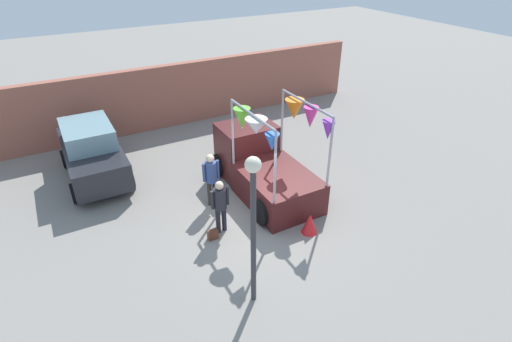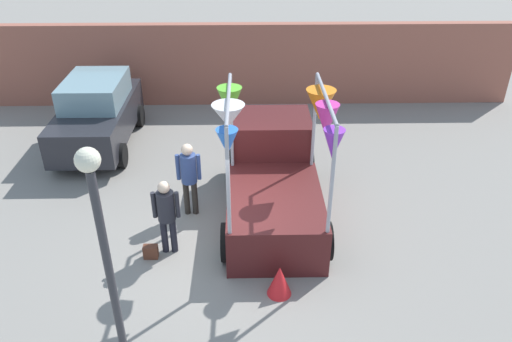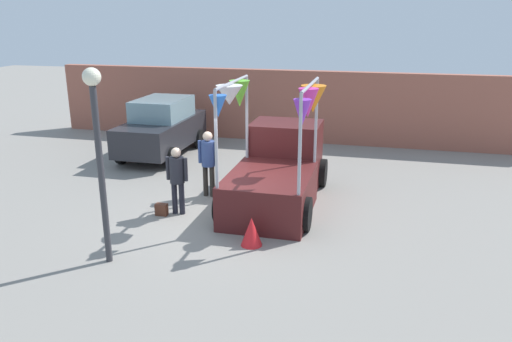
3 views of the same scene
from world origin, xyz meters
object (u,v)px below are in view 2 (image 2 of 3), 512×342
object	(u,v)px
parked_car	(97,113)
street_lamp	(102,232)
vendor_truck	(273,174)
folded_kite_bundle_crimson	(279,281)
person_customer	(166,211)
person_vendor	(189,173)
handbag	(151,252)

from	to	relation	value
parked_car	street_lamp	bearing A→B (deg)	-73.67
vendor_truck	parked_car	bearing A→B (deg)	144.79
parked_car	folded_kite_bundle_crimson	size ratio (longest dim) A/B	6.67
person_customer	person_vendor	world-z (taller)	person_vendor
vendor_truck	handbag	world-z (taller)	vendor_truck
vendor_truck	handbag	bearing A→B (deg)	-145.66
parked_car	person_customer	distance (m)	5.35
handbag	person_vendor	bearing A→B (deg)	66.42
person_vendor	folded_kite_bundle_crimson	world-z (taller)	person_vendor
handbag	folded_kite_bundle_crimson	distance (m)	2.67
street_lamp	folded_kite_bundle_crimson	xyz separation A→B (m)	(2.47, 1.32, -2.11)
person_customer	handbag	bearing A→B (deg)	-150.26
street_lamp	person_customer	bearing A→B (deg)	81.68
person_customer	person_vendor	xyz separation A→B (m)	(0.31, 1.31, 0.07)
vendor_truck	handbag	size ratio (longest dim) A/B	14.42
vendor_truck	person_vendor	world-z (taller)	vendor_truck
person_customer	street_lamp	world-z (taller)	street_lamp
vendor_truck	folded_kite_bundle_crimson	xyz separation A→B (m)	(-0.00, -2.71, -0.59)
person_customer	street_lamp	bearing A→B (deg)	-98.32
vendor_truck	person_customer	world-z (taller)	vendor_truck
parked_car	folded_kite_bundle_crimson	world-z (taller)	parked_car
parked_car	folded_kite_bundle_crimson	xyz separation A→B (m)	(4.61, -5.96, -0.64)
parked_car	person_vendor	distance (m)	4.43
person_customer	handbag	world-z (taller)	person_customer
parked_car	handbag	distance (m)	5.44
vendor_truck	person_customer	bearing A→B (deg)	-144.94
vendor_truck	street_lamp	world-z (taller)	street_lamp
parked_car	person_customer	bearing A→B (deg)	-62.06
vendor_truck	folded_kite_bundle_crimson	world-z (taller)	vendor_truck
street_lamp	parked_car	bearing A→B (deg)	106.33
parked_car	street_lamp	size ratio (longest dim) A/B	1.09
handbag	person_customer	bearing A→B (deg)	29.74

